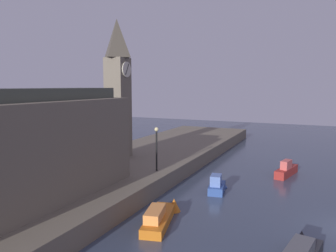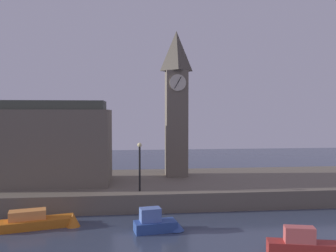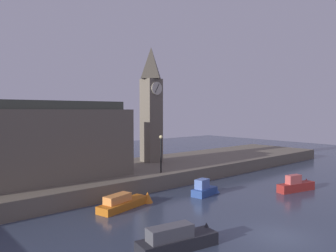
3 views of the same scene
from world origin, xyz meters
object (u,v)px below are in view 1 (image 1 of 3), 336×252
(clock_tower, at_px, (118,86))
(boat_dinghy_red, at_px, (287,170))
(boat_patrol_orange, at_px, (162,215))
(boat_tour_blue, at_px, (218,185))
(parliament_hall, at_px, (10,150))
(streetlamp, at_px, (157,144))

(clock_tower, relative_size, boat_dinghy_red, 2.95)
(boat_patrol_orange, height_order, boat_tour_blue, boat_tour_blue)
(clock_tower, bearing_deg, boat_patrol_orange, -135.35)
(clock_tower, height_order, boat_patrol_orange, clock_tower)
(clock_tower, relative_size, boat_patrol_orange, 2.52)
(boat_dinghy_red, bearing_deg, parliament_hall, 145.69)
(clock_tower, distance_m, boat_dinghy_red, 19.52)
(clock_tower, xyz_separation_m, boat_tour_blue, (-2.71, -11.85, -8.49))
(boat_dinghy_red, bearing_deg, boat_tour_blue, 148.75)
(clock_tower, xyz_separation_m, parliament_hall, (-15.66, -2.40, -3.89))
(parliament_hall, height_order, boat_tour_blue, parliament_hall)
(boat_dinghy_red, relative_size, boat_tour_blue, 1.41)
(clock_tower, height_order, streetlamp, clock_tower)
(clock_tower, relative_size, boat_tour_blue, 4.16)
(streetlamp, relative_size, boat_patrol_orange, 0.68)
(parliament_hall, bearing_deg, streetlamp, -19.13)
(parliament_hall, relative_size, boat_tour_blue, 5.14)
(streetlamp, bearing_deg, boat_dinghy_red, -48.11)
(streetlamp, height_order, boat_tour_blue, streetlamp)
(boat_dinghy_red, relative_size, boat_patrol_orange, 0.85)
(boat_tour_blue, bearing_deg, boat_patrol_orange, 168.55)
(boat_dinghy_red, distance_m, boat_patrol_orange, 17.06)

